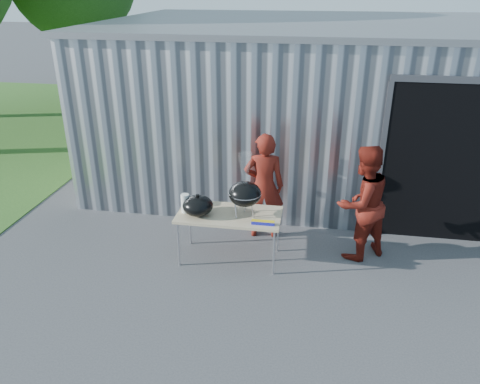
% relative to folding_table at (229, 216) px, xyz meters
% --- Properties ---
extents(ground, '(80.00, 80.00, 0.00)m').
position_rel_folding_table_xyz_m(ground, '(0.12, -0.53, -0.71)').
color(ground, '#404042').
extents(building, '(8.20, 6.20, 3.10)m').
position_rel_folding_table_xyz_m(building, '(1.04, 4.06, 0.83)').
color(building, silver).
rests_on(building, ground).
extents(folding_table, '(1.50, 0.75, 0.75)m').
position_rel_folding_table_xyz_m(folding_table, '(0.00, 0.00, 0.00)').
color(folding_table, tan).
rests_on(folding_table, ground).
extents(kettle_grill, '(0.47, 0.47, 0.94)m').
position_rel_folding_table_xyz_m(kettle_grill, '(0.23, -0.03, 0.46)').
color(kettle_grill, black).
rests_on(kettle_grill, folding_table).
extents(grill_lid, '(0.44, 0.44, 0.32)m').
position_rel_folding_table_xyz_m(grill_lid, '(-0.44, -0.10, 0.18)').
color(grill_lid, black).
rests_on(grill_lid, folding_table).
extents(paper_towels, '(0.12, 0.12, 0.28)m').
position_rel_folding_table_xyz_m(paper_towels, '(-0.64, -0.05, 0.18)').
color(paper_towels, white).
rests_on(paper_towels, folding_table).
extents(white_tub, '(0.20, 0.15, 0.10)m').
position_rel_folding_table_xyz_m(white_tub, '(-0.55, 0.23, 0.09)').
color(white_tub, white).
rests_on(white_tub, folding_table).
extents(foil_box, '(0.32, 0.06, 0.06)m').
position_rel_folding_table_xyz_m(foil_box, '(0.52, -0.25, 0.07)').
color(foil_box, '#181A9E').
rests_on(foil_box, folding_table).
extents(person_cook, '(0.68, 0.49, 1.74)m').
position_rel_folding_table_xyz_m(person_cook, '(0.41, 0.79, 0.16)').
color(person_cook, maroon).
rests_on(person_cook, ground).
extents(person_bystander, '(1.08, 1.04, 1.75)m').
position_rel_folding_table_xyz_m(person_bystander, '(1.89, 0.41, 0.17)').
color(person_bystander, maroon).
rests_on(person_bystander, ground).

